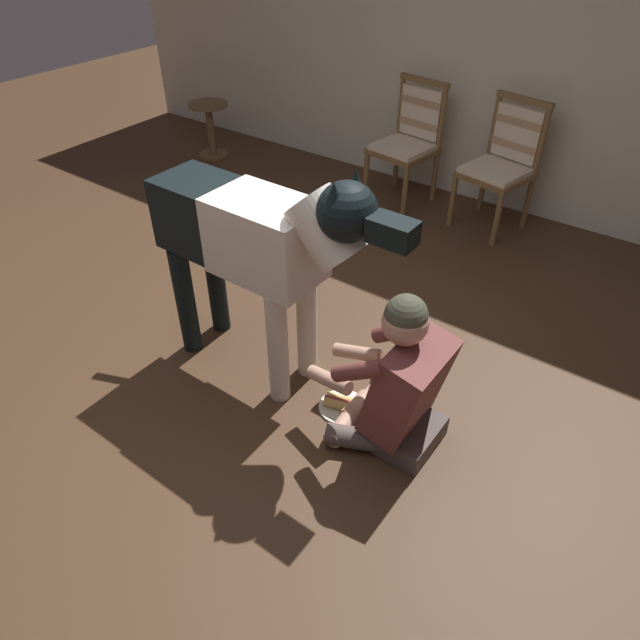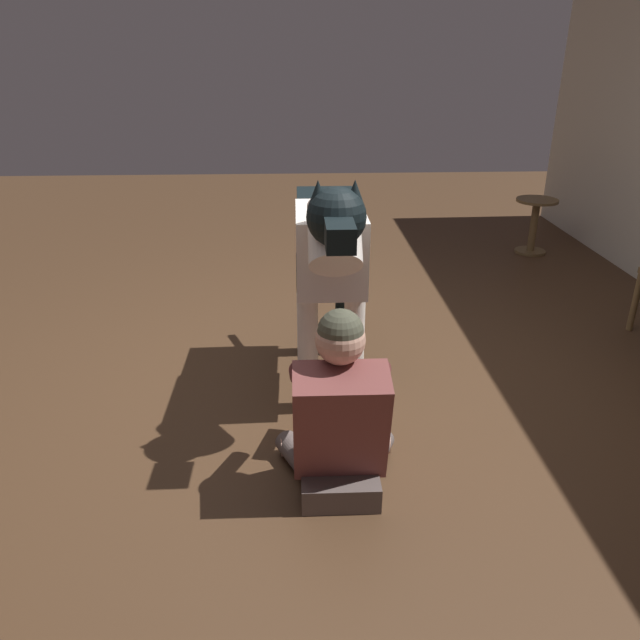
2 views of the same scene
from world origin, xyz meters
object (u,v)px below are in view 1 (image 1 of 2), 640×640
at_px(person_sitting_on_floor, 398,384).
at_px(round_side_table, 210,125).
at_px(dining_chair_right_of_pair, 504,159).
at_px(hot_dog_on_plate, 343,404).
at_px(large_dog, 256,241).
at_px(dining_chair_left_of_pair, 410,136).

distance_m(person_sitting_on_floor, round_side_table, 3.96).
distance_m(dining_chair_right_of_pair, hot_dog_on_plate, 2.50).
height_order(dining_chair_right_of_pair, round_side_table, dining_chair_right_of_pair).
bearing_deg(person_sitting_on_floor, large_dog, 179.66).
distance_m(person_sitting_on_floor, hot_dog_on_plate, 0.45).
bearing_deg(dining_chair_right_of_pair, person_sitting_on_floor, -78.64).
xyz_separation_m(dining_chair_right_of_pair, hot_dog_on_plate, (0.18, -2.44, -0.52)).
relative_size(dining_chair_right_of_pair, large_dog, 0.61).
height_order(dining_chair_left_of_pair, large_dog, large_dog).
relative_size(dining_chair_right_of_pair, round_side_table, 1.87).
bearing_deg(hot_dog_on_plate, round_side_table, 145.03).
xyz_separation_m(hot_dog_on_plate, round_side_table, (-3.03, 2.12, 0.29)).
height_order(dining_chair_right_of_pair, person_sitting_on_floor, dining_chair_right_of_pair).
bearing_deg(large_dog, round_side_table, 139.67).
bearing_deg(hot_dog_on_plate, dining_chair_right_of_pair, 94.26).
bearing_deg(dining_chair_right_of_pair, dining_chair_left_of_pair, 179.94).
bearing_deg(person_sitting_on_floor, dining_chair_right_of_pair, 101.36).
xyz_separation_m(dining_chair_right_of_pair, large_dog, (-0.36, -2.43, 0.29)).
distance_m(dining_chair_left_of_pair, round_side_table, 2.07).
bearing_deg(round_side_table, dining_chair_left_of_pair, 8.83).
height_order(dining_chair_left_of_pair, person_sitting_on_floor, dining_chair_left_of_pair).
height_order(person_sitting_on_floor, large_dog, large_dog).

